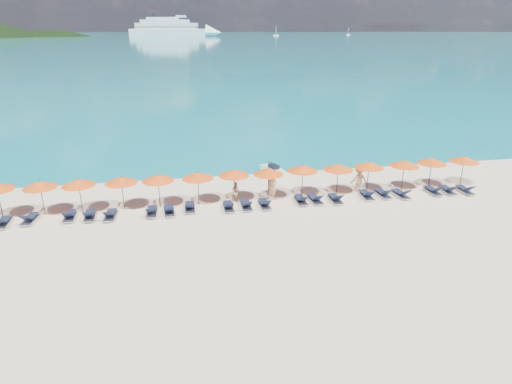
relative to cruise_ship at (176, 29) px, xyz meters
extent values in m
plane|color=beige|center=(0.14, -558.10, -8.32)|extent=(1400.00, 1400.00, 0.00)
cube|color=#1FA9B2|center=(0.14, 101.90, -8.32)|extent=(1600.00, 1300.00, 0.01)
ellipsoid|color=black|center=(-149.86, 1.90, -43.32)|extent=(162.00, 126.00, 85.50)
cube|color=white|center=(-9.90, 2.53, -3.97)|extent=(97.07, 40.62, 8.70)
cone|color=white|center=(45.76, -11.72, -3.97)|extent=(23.30, 23.30, 19.15)
cube|color=white|center=(-11.58, 2.97, 3.86)|extent=(77.88, 33.34, 6.96)
cube|color=white|center=(-13.27, 3.40, 9.08)|extent=(60.75, 27.37, 4.35)
cube|color=white|center=(-14.95, 3.83, 12.57)|extent=(41.55, 20.09, 3.05)
cube|color=black|center=(-11.58, 2.97, 2.56)|extent=(78.85, 33.74, 0.78)
cube|color=black|center=(-11.58, 2.97, 5.60)|extent=(76.90, 32.93, 0.78)
cylinder|color=black|center=(-26.59, 6.81, 16.05)|extent=(3.83, 3.83, 4.79)
cube|color=white|center=(126.21, -8.64, -7.44)|extent=(6.64, 2.21, 1.77)
cylinder|color=white|center=(126.21, -8.64, -1.69)|extent=(0.40, 0.40, 11.06)
cube|color=white|center=(243.41, 39.35, -7.58)|extent=(5.57, 1.86, 1.48)
cylinder|color=white|center=(243.41, 39.35, -2.76)|extent=(0.33, 0.33, 9.28)
cube|color=white|center=(2.68, -548.38, -8.03)|extent=(1.68, 2.49, 0.53)
cube|color=black|center=(2.75, -548.56, -7.64)|extent=(0.81, 1.08, 0.34)
cylinder|color=black|center=(2.46, -547.84, -7.50)|extent=(0.52, 0.25, 0.06)
imported|color=tan|center=(1.47, -553.78, -7.38)|extent=(0.81, 0.67, 1.90)
imported|color=tan|center=(-0.95, -553.83, -7.59)|extent=(0.78, 0.53, 1.47)
imported|color=tan|center=(7.87, -553.26, -7.39)|extent=(1.21, 0.56, 1.87)
cylinder|color=black|center=(-13.01, -553.55, -7.22)|extent=(0.05, 0.05, 2.20)
cone|color=#E55012|center=(-13.01, -553.55, -6.30)|extent=(2.10, 2.10, 0.42)
sphere|color=black|center=(-13.01, -553.55, -6.08)|extent=(0.08, 0.08, 0.08)
cylinder|color=black|center=(-10.76, -553.58, -7.22)|extent=(0.05, 0.05, 2.20)
cone|color=#E55012|center=(-10.76, -553.58, -6.30)|extent=(2.10, 2.10, 0.42)
sphere|color=black|center=(-10.76, -553.58, -6.08)|extent=(0.08, 0.08, 0.08)
cylinder|color=black|center=(-8.21, -553.56, -7.22)|extent=(0.05, 0.05, 2.20)
cone|color=#E55012|center=(-8.21, -553.56, -6.30)|extent=(2.10, 2.10, 0.42)
sphere|color=black|center=(-8.21, -553.56, -6.08)|extent=(0.08, 0.08, 0.08)
cylinder|color=black|center=(-5.94, -553.58, -7.22)|extent=(0.05, 0.05, 2.20)
cone|color=#E55012|center=(-5.94, -553.58, -6.30)|extent=(2.10, 2.10, 0.42)
sphere|color=black|center=(-5.94, -553.58, -6.08)|extent=(0.08, 0.08, 0.08)
cylinder|color=black|center=(-3.43, -553.57, -7.22)|extent=(0.05, 0.05, 2.20)
cone|color=#E55012|center=(-3.43, -553.57, -6.30)|extent=(2.10, 2.10, 0.42)
sphere|color=black|center=(-3.43, -553.57, -6.08)|extent=(0.08, 0.08, 0.08)
cylinder|color=black|center=(-1.03, -553.43, -7.22)|extent=(0.05, 0.05, 2.20)
cone|color=#E55012|center=(-1.03, -553.43, -6.30)|extent=(2.10, 2.10, 0.42)
sphere|color=black|center=(-1.03, -553.43, -6.08)|extent=(0.08, 0.08, 0.08)
cylinder|color=black|center=(1.26, -553.58, -7.22)|extent=(0.05, 0.05, 2.20)
cone|color=#E55012|center=(1.26, -553.58, -6.30)|extent=(2.10, 2.10, 0.42)
sphere|color=black|center=(1.26, -553.58, -6.08)|extent=(0.08, 0.08, 0.08)
cylinder|color=black|center=(3.71, -553.31, -7.22)|extent=(0.05, 0.05, 2.20)
cone|color=#E55012|center=(3.71, -553.31, -6.30)|extent=(2.10, 2.10, 0.42)
sphere|color=black|center=(3.71, -553.31, -6.08)|extent=(0.08, 0.08, 0.08)
cylinder|color=black|center=(6.18, -553.49, -7.22)|extent=(0.05, 0.05, 2.20)
cone|color=#E55012|center=(6.18, -553.49, -6.30)|extent=(2.10, 2.10, 0.42)
sphere|color=black|center=(6.18, -553.49, -6.08)|extent=(0.08, 0.08, 0.08)
cylinder|color=black|center=(8.48, -553.40, -7.22)|extent=(0.05, 0.05, 2.20)
cone|color=#E55012|center=(8.48, -553.40, -6.30)|extent=(2.10, 2.10, 0.42)
sphere|color=black|center=(8.48, -553.40, -6.08)|extent=(0.08, 0.08, 0.08)
cylinder|color=black|center=(11.08, -553.54, -7.22)|extent=(0.05, 0.05, 2.20)
cone|color=#E55012|center=(11.08, -553.54, -6.30)|extent=(2.10, 2.10, 0.42)
sphere|color=black|center=(11.08, -553.54, -6.08)|extent=(0.08, 0.08, 0.08)
cylinder|color=black|center=(13.32, -553.36, -7.22)|extent=(0.05, 0.05, 2.20)
cone|color=#E55012|center=(13.32, -553.36, -6.30)|extent=(2.10, 2.10, 0.42)
sphere|color=black|center=(13.32, -553.36, -6.08)|extent=(0.08, 0.08, 0.08)
cylinder|color=black|center=(15.90, -553.35, -7.22)|extent=(0.05, 0.05, 2.20)
cone|color=#E55012|center=(15.90, -553.35, -6.30)|extent=(2.10, 2.10, 0.42)
sphere|color=black|center=(15.90, -553.35, -6.08)|extent=(0.08, 0.08, 0.08)
cube|color=silver|center=(-15.00, -554.80, -8.18)|extent=(0.71, 1.73, 0.06)
cube|color=#141B33|center=(-15.01, -554.55, -8.02)|extent=(0.61, 1.13, 0.04)
cube|color=silver|center=(-13.60, -554.53, -8.18)|extent=(0.79, 1.75, 0.06)
cube|color=#141B33|center=(-13.58, -554.28, -8.02)|extent=(0.66, 1.15, 0.04)
cube|color=#141B33|center=(-13.66, -555.08, -7.77)|extent=(0.60, 0.59, 0.43)
cube|color=silver|center=(-11.34, -554.50, -8.18)|extent=(0.68, 1.72, 0.06)
cube|color=#141B33|center=(-11.35, -554.25, -8.02)|extent=(0.59, 1.12, 0.04)
cube|color=#141B33|center=(-11.32, -555.05, -7.77)|extent=(0.57, 0.56, 0.43)
cube|color=silver|center=(-10.15, -554.66, -8.18)|extent=(0.73, 1.74, 0.06)
cube|color=#141B33|center=(-10.16, -554.41, -8.02)|extent=(0.62, 1.13, 0.04)
cube|color=#141B33|center=(-10.11, -555.21, -7.77)|extent=(0.58, 0.57, 0.43)
cube|color=silver|center=(-8.91, -554.82, -8.18)|extent=(0.73, 1.74, 0.06)
cube|color=#141B33|center=(-8.89, -554.57, -8.02)|extent=(0.62, 1.13, 0.04)
cube|color=#141B33|center=(-8.94, -555.36, -7.77)|extent=(0.58, 0.57, 0.43)
cube|color=silver|center=(-6.43, -554.73, -8.18)|extent=(0.67, 1.72, 0.06)
cube|color=#141B33|center=(-6.42, -554.48, -8.02)|extent=(0.58, 1.12, 0.04)
cube|color=#141B33|center=(-6.45, -555.28, -7.77)|extent=(0.57, 0.55, 0.43)
cube|color=silver|center=(-5.36, -554.78, -8.18)|extent=(0.74, 1.74, 0.06)
cube|color=#141B33|center=(-5.38, -554.53, -8.02)|extent=(0.63, 1.14, 0.04)
cube|color=#141B33|center=(-5.32, -555.33, -7.77)|extent=(0.59, 0.57, 0.43)
cube|color=silver|center=(-4.06, -554.46, -8.18)|extent=(0.68, 1.72, 0.06)
cube|color=#141B33|center=(-4.05, -554.21, -8.02)|extent=(0.59, 1.12, 0.04)
cube|color=#141B33|center=(-4.08, -555.01, -7.77)|extent=(0.57, 0.55, 0.43)
cube|color=silver|center=(-1.61, -554.80, -8.18)|extent=(0.62, 1.70, 0.06)
cube|color=#141B33|center=(-1.61, -554.55, -8.02)|extent=(0.55, 1.10, 0.04)
cube|color=#141B33|center=(-1.61, -555.35, -7.77)|extent=(0.55, 0.54, 0.43)
cube|color=silver|center=(-0.45, -554.79, -8.18)|extent=(0.62, 1.70, 0.06)
cube|color=#141B33|center=(-0.45, -554.54, -8.02)|extent=(0.55, 1.10, 0.04)
cube|color=#141B33|center=(-0.45, -555.34, -7.77)|extent=(0.55, 0.54, 0.43)
cube|color=silver|center=(0.75, -554.80, -8.18)|extent=(0.67, 1.72, 0.06)
cube|color=#141B33|center=(0.75, -554.55, -8.02)|extent=(0.58, 1.11, 0.04)
cube|color=#141B33|center=(0.77, -555.35, -7.77)|extent=(0.56, 0.55, 0.43)
cube|color=silver|center=(3.27, -554.56, -8.18)|extent=(0.65, 1.71, 0.06)
cube|color=#141B33|center=(3.28, -554.31, -8.02)|extent=(0.57, 1.11, 0.04)
cube|color=#141B33|center=(3.26, -555.11, -7.77)|extent=(0.56, 0.55, 0.43)
cube|color=silver|center=(4.26, -554.60, -8.18)|extent=(0.76, 1.75, 0.06)
cube|color=#141B33|center=(4.24, -554.35, -8.02)|extent=(0.64, 1.14, 0.04)
cube|color=#141B33|center=(4.31, -555.15, -7.77)|extent=(0.59, 0.58, 0.43)
cube|color=silver|center=(5.62, -554.77, -8.18)|extent=(0.64, 1.71, 0.06)
cube|color=#141B33|center=(5.62, -554.52, -8.02)|extent=(0.56, 1.11, 0.04)
cube|color=#141B33|center=(5.63, -555.32, -7.77)|extent=(0.56, 0.54, 0.43)
cube|color=silver|center=(7.97, -554.50, -8.18)|extent=(0.71, 1.73, 0.06)
cube|color=#141B33|center=(7.99, -554.25, -8.02)|extent=(0.61, 1.13, 0.04)
cube|color=#141B33|center=(7.94, -555.05, -7.77)|extent=(0.58, 0.56, 0.43)
cube|color=silver|center=(9.19, -554.46, -8.18)|extent=(0.71, 1.73, 0.06)
cube|color=#141B33|center=(9.18, -554.21, -8.02)|extent=(0.61, 1.13, 0.04)
cube|color=#141B33|center=(9.22, -555.01, -7.77)|extent=(0.58, 0.57, 0.43)
cube|color=silver|center=(10.38, -554.74, -8.18)|extent=(0.79, 1.75, 0.06)
cube|color=#141B33|center=(10.36, -554.50, -8.02)|extent=(0.66, 1.15, 0.04)
cube|color=#141B33|center=(10.44, -555.29, -7.77)|extent=(0.60, 0.59, 0.43)
cube|color=silver|center=(12.92, -554.58, -8.18)|extent=(0.67, 1.72, 0.06)
cube|color=#141B33|center=(12.92, -554.33, -8.02)|extent=(0.58, 1.12, 0.04)
cube|color=#141B33|center=(12.94, -555.13, -7.77)|extent=(0.56, 0.55, 0.43)
cube|color=silver|center=(14.02, -554.63, -8.18)|extent=(0.76, 1.75, 0.06)
cube|color=#141B33|center=(14.04, -554.38, -8.02)|extent=(0.64, 1.14, 0.04)
cube|color=#141B33|center=(13.98, -555.18, -7.77)|extent=(0.59, 0.58, 0.43)
cube|color=silver|center=(15.22, -554.83, -8.18)|extent=(0.65, 1.71, 0.06)
cube|color=#141B33|center=(15.23, -554.58, -8.02)|extent=(0.57, 1.11, 0.04)
cube|color=#141B33|center=(15.21, -555.38, -7.77)|extent=(0.56, 0.55, 0.43)
camera|label=1|loc=(-4.41, -579.99, 2.66)|focal=30.00mm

